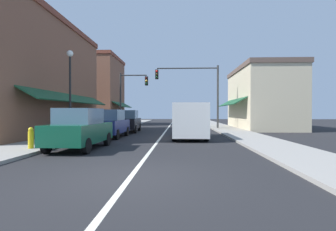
{
  "coord_description": "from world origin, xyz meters",
  "views": [
    {
      "loc": [
        1.22,
        -6.52,
        1.6
      ],
      "look_at": [
        0.34,
        13.13,
        1.37
      ],
      "focal_mm": 28.73,
      "sensor_mm": 36.0,
      "label": 1
    }
  ],
  "objects_px": {
    "parked_car_second_left": "(110,124)",
    "parked_car_nearest_left": "(80,129)",
    "parked_car_third_left": "(127,121)",
    "van_in_lane": "(189,120)",
    "traffic_signal_left_corner": "(130,92)",
    "traffic_signal_mast_arm": "(196,85)",
    "fire_hydrant": "(31,138)",
    "street_lamp_left_near": "(70,80)"
  },
  "relations": [
    {
      "from": "traffic_signal_mast_arm",
      "to": "street_lamp_left_near",
      "type": "height_order",
      "value": "traffic_signal_mast_arm"
    },
    {
      "from": "parked_car_third_left",
      "to": "van_in_lane",
      "type": "height_order",
      "value": "van_in_lane"
    },
    {
      "from": "parked_car_nearest_left",
      "to": "street_lamp_left_near",
      "type": "distance_m",
      "value": 4.78
    },
    {
      "from": "van_in_lane",
      "to": "traffic_signal_left_corner",
      "type": "relative_size",
      "value": 0.93
    },
    {
      "from": "parked_car_nearest_left",
      "to": "fire_hydrant",
      "type": "xyz_separation_m",
      "value": [
        -1.77,
        -0.72,
        -0.33
      ]
    },
    {
      "from": "fire_hydrant",
      "to": "traffic_signal_left_corner",
      "type": "bearing_deg",
      "value": 86.4
    },
    {
      "from": "parked_car_second_left",
      "to": "van_in_lane",
      "type": "height_order",
      "value": "van_in_lane"
    },
    {
      "from": "van_in_lane",
      "to": "traffic_signal_left_corner",
      "type": "xyz_separation_m",
      "value": [
        -5.66,
        10.48,
        2.53
      ]
    },
    {
      "from": "street_lamp_left_near",
      "to": "fire_hydrant",
      "type": "distance_m",
      "value": 5.16
    },
    {
      "from": "van_in_lane",
      "to": "fire_hydrant",
      "type": "bearing_deg",
      "value": -139.45
    },
    {
      "from": "parked_car_second_left",
      "to": "street_lamp_left_near",
      "type": "bearing_deg",
      "value": -134.0
    },
    {
      "from": "traffic_signal_mast_arm",
      "to": "parked_car_second_left",
      "type": "bearing_deg",
      "value": -124.36
    },
    {
      "from": "parked_car_nearest_left",
      "to": "fire_hydrant",
      "type": "height_order",
      "value": "parked_car_nearest_left"
    },
    {
      "from": "parked_car_second_left",
      "to": "van_in_lane",
      "type": "relative_size",
      "value": 0.8
    },
    {
      "from": "parked_car_nearest_left",
      "to": "parked_car_second_left",
      "type": "height_order",
      "value": "same"
    },
    {
      "from": "street_lamp_left_near",
      "to": "parked_car_third_left",
      "type": "bearing_deg",
      "value": 73.34
    },
    {
      "from": "parked_car_second_left",
      "to": "traffic_signal_mast_arm",
      "type": "relative_size",
      "value": 0.68
    },
    {
      "from": "van_in_lane",
      "to": "fire_hydrant",
      "type": "height_order",
      "value": "van_in_lane"
    },
    {
      "from": "traffic_signal_left_corner",
      "to": "traffic_signal_mast_arm",
      "type": "bearing_deg",
      "value": -11.57
    },
    {
      "from": "street_lamp_left_near",
      "to": "traffic_signal_mast_arm",
      "type": "bearing_deg",
      "value": 53.61
    },
    {
      "from": "parked_car_third_left",
      "to": "traffic_signal_left_corner",
      "type": "height_order",
      "value": "traffic_signal_left_corner"
    },
    {
      "from": "parked_car_second_left",
      "to": "van_in_lane",
      "type": "xyz_separation_m",
      "value": [
        5.03,
        -0.37,
        0.27
      ]
    },
    {
      "from": "parked_car_nearest_left",
      "to": "van_in_lane",
      "type": "distance_m",
      "value": 7.01
    },
    {
      "from": "parked_car_third_left",
      "to": "traffic_signal_left_corner",
      "type": "xyz_separation_m",
      "value": [
        -0.83,
        5.29,
        2.8
      ]
    },
    {
      "from": "parked_car_second_left",
      "to": "parked_car_nearest_left",
      "type": "bearing_deg",
      "value": -87.84
    },
    {
      "from": "traffic_signal_left_corner",
      "to": "fire_hydrant",
      "type": "bearing_deg",
      "value": -93.6
    },
    {
      "from": "traffic_signal_left_corner",
      "to": "street_lamp_left_near",
      "type": "bearing_deg",
      "value": -95.55
    },
    {
      "from": "parked_car_third_left",
      "to": "street_lamp_left_near",
      "type": "height_order",
      "value": "street_lamp_left_near"
    },
    {
      "from": "parked_car_nearest_left",
      "to": "fire_hydrant",
      "type": "distance_m",
      "value": 1.94
    },
    {
      "from": "parked_car_second_left",
      "to": "traffic_signal_mast_arm",
      "type": "distance_m",
      "value": 11.11
    },
    {
      "from": "parked_car_third_left",
      "to": "traffic_signal_mast_arm",
      "type": "xyz_separation_m",
      "value": [
        5.79,
        3.93,
        3.3
      ]
    },
    {
      "from": "van_in_lane",
      "to": "street_lamp_left_near",
      "type": "xyz_separation_m",
      "value": [
        -6.82,
        -1.43,
        2.27
      ]
    },
    {
      "from": "traffic_signal_left_corner",
      "to": "street_lamp_left_near",
      "type": "xyz_separation_m",
      "value": [
        -1.16,
        -11.91,
        -0.26
      ]
    },
    {
      "from": "traffic_signal_left_corner",
      "to": "parked_car_second_left",
      "type": "bearing_deg",
      "value": -86.42
    },
    {
      "from": "parked_car_second_left",
      "to": "traffic_signal_left_corner",
      "type": "relative_size",
      "value": 0.74
    },
    {
      "from": "parked_car_second_left",
      "to": "street_lamp_left_near",
      "type": "height_order",
      "value": "street_lamp_left_near"
    },
    {
      "from": "van_in_lane",
      "to": "fire_hydrant",
      "type": "distance_m",
      "value": 8.81
    },
    {
      "from": "fire_hydrant",
      "to": "traffic_signal_mast_arm",
      "type": "bearing_deg",
      "value": 62.77
    },
    {
      "from": "parked_car_third_left",
      "to": "street_lamp_left_near",
      "type": "bearing_deg",
      "value": -108.27
    },
    {
      "from": "parked_car_nearest_left",
      "to": "van_in_lane",
      "type": "xyz_separation_m",
      "value": [
        4.91,
        5.0,
        0.27
      ]
    },
    {
      "from": "parked_car_second_left",
      "to": "street_lamp_left_near",
      "type": "relative_size",
      "value": 0.81
    },
    {
      "from": "parked_car_nearest_left",
      "to": "traffic_signal_left_corner",
      "type": "xyz_separation_m",
      "value": [
        -0.75,
        15.48,
        2.8
      ]
    }
  ]
}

